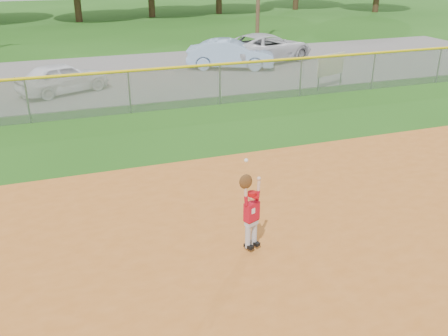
{
  "coord_description": "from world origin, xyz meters",
  "views": [
    {
      "loc": [
        -2.64,
        -7.06,
        5.19
      ],
      "look_at": [
        0.57,
        1.87,
        1.1
      ],
      "focal_mm": 40.0,
      "sensor_mm": 36.0,
      "label": 1
    }
  ],
  "objects_px": {
    "sponsor_sign": "(331,66)",
    "ballplayer": "(251,211)",
    "car_white_b": "(266,48)",
    "car_white_a": "(63,78)",
    "car_blue": "(231,54)"
  },
  "relations": [
    {
      "from": "car_white_a",
      "to": "car_blue",
      "type": "relative_size",
      "value": 0.86
    },
    {
      "from": "sponsor_sign",
      "to": "ballplayer",
      "type": "xyz_separation_m",
      "value": [
        -7.95,
        -10.47,
        -0.07
      ]
    },
    {
      "from": "sponsor_sign",
      "to": "car_white_b",
      "type": "bearing_deg",
      "value": 93.69
    },
    {
      "from": "car_white_b",
      "to": "sponsor_sign",
      "type": "height_order",
      "value": "car_white_b"
    },
    {
      "from": "car_blue",
      "to": "ballplayer",
      "type": "bearing_deg",
      "value": -175.58
    },
    {
      "from": "car_white_a",
      "to": "car_white_b",
      "type": "relative_size",
      "value": 0.69
    },
    {
      "from": "sponsor_sign",
      "to": "ballplayer",
      "type": "distance_m",
      "value": 13.14
    },
    {
      "from": "car_blue",
      "to": "car_white_b",
      "type": "xyz_separation_m",
      "value": [
        2.24,
        0.88,
        0.04
      ]
    },
    {
      "from": "car_white_a",
      "to": "car_blue",
      "type": "xyz_separation_m",
      "value": [
        7.93,
        2.1,
        0.07
      ]
    },
    {
      "from": "car_white_a",
      "to": "car_blue",
      "type": "height_order",
      "value": "car_blue"
    },
    {
      "from": "car_white_a",
      "to": "ballplayer",
      "type": "relative_size",
      "value": 1.97
    },
    {
      "from": "sponsor_sign",
      "to": "ballplayer",
      "type": "bearing_deg",
      "value": -127.21
    },
    {
      "from": "car_white_b",
      "to": "car_white_a",
      "type": "bearing_deg",
      "value": 88.04
    },
    {
      "from": "car_white_a",
      "to": "car_white_b",
      "type": "xyz_separation_m",
      "value": [
        10.17,
        2.98,
        0.11
      ]
    },
    {
      "from": "car_white_a",
      "to": "ballplayer",
      "type": "xyz_separation_m",
      "value": [
        2.59,
        -13.23,
        0.22
      ]
    }
  ]
}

